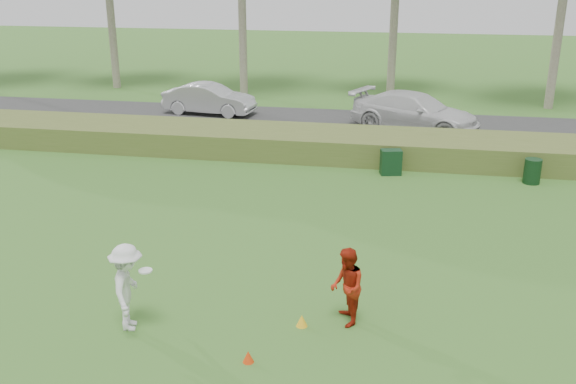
% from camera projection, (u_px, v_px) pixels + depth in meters
% --- Properties ---
extents(ground, '(120.00, 120.00, 0.00)m').
position_uv_depth(ground, '(253.00, 314.00, 13.35)').
color(ground, '#2F6321').
rests_on(ground, ground).
extents(reed_strip, '(80.00, 3.00, 0.90)m').
position_uv_depth(reed_strip, '(326.00, 144.00, 24.32)').
color(reed_strip, '#4B5E25').
rests_on(reed_strip, ground).
extents(park_road, '(80.00, 6.00, 0.06)m').
position_uv_depth(park_road, '(340.00, 124.00, 29.09)').
color(park_road, '#2D2D2D').
rests_on(park_road, ground).
extents(player_white, '(1.00, 1.29, 1.79)m').
position_uv_depth(player_white, '(128.00, 287.00, 12.56)').
color(player_white, white).
rests_on(player_white, ground).
extents(player_red, '(0.81, 0.93, 1.62)m').
position_uv_depth(player_red, '(347.00, 287.00, 12.75)').
color(player_red, '#A1200D').
rests_on(player_red, ground).
extents(cone_orange, '(0.21, 0.21, 0.23)m').
position_uv_depth(cone_orange, '(248.00, 357.00, 11.69)').
color(cone_orange, red).
rests_on(cone_orange, ground).
extents(cone_yellow, '(0.23, 0.23, 0.25)m').
position_uv_depth(cone_yellow, '(302.00, 321.00, 12.86)').
color(cone_yellow, yellow).
rests_on(cone_yellow, ground).
extents(utility_cabinet, '(0.78, 0.58, 0.88)m').
position_uv_depth(utility_cabinet, '(391.00, 162.00, 22.10)').
color(utility_cabinet, '#10321A').
rests_on(utility_cabinet, ground).
extents(trash_bin, '(0.62, 0.62, 0.83)m').
position_uv_depth(trash_bin, '(532.00, 171.00, 21.21)').
color(trash_bin, black).
rests_on(trash_bin, ground).
extents(car_mid, '(4.54, 2.03, 1.45)m').
position_uv_depth(car_mid, '(209.00, 99.00, 30.77)').
color(car_mid, silver).
rests_on(car_mid, park_road).
extents(car_right, '(6.04, 4.32, 1.62)m').
position_uv_depth(car_right, '(415.00, 112.00, 27.61)').
color(car_right, silver).
rests_on(car_right, park_road).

